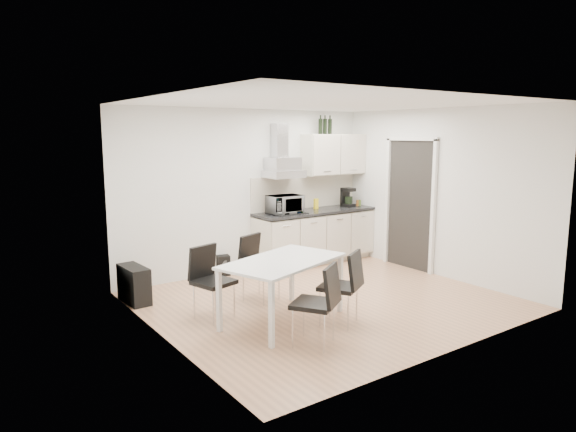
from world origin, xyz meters
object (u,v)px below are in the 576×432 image
chair_near_left (314,305)px  chair_near_right (339,288)px  kitchenette (315,215)px  chair_far_right (261,268)px  floor_speaker (223,265)px  chair_far_left (214,283)px  guitar_amp (134,284)px  dining_table (283,266)px

chair_near_left → chair_near_right: (0.62, 0.31, 0.00)m
kitchenette → chair_far_right: 2.27m
kitchenette → chair_near_left: bearing=-128.4°
kitchenette → floor_speaker: size_ratio=7.95×
chair_near_left → chair_near_right: size_ratio=1.00×
chair_near_right → floor_speaker: (-0.12, 2.64, -0.28)m
kitchenette → chair_far_left: (-2.70, -1.47, -0.39)m
chair_far_left → chair_near_right: same height
chair_far_right → guitar_amp: bearing=-52.1°
chair_near_right → floor_speaker: 2.65m
chair_far_left → chair_far_right: (0.83, 0.25, 0.00)m
floor_speaker → chair_far_right: bearing=-82.6°
dining_table → guitar_amp: size_ratio=2.80×
chair_far_left → guitar_amp: (-0.59, 1.14, -0.20)m
kitchenette → chair_far_right: bearing=-146.9°
kitchenette → chair_near_right: size_ratio=2.86×
dining_table → chair_near_left: size_ratio=1.91×
guitar_amp → dining_table: bearing=-58.1°
chair_near_left → guitar_amp: bearing=80.2°
kitchenette → chair_far_left: 3.09m
chair_far_left → chair_near_left: (0.49, -1.31, 0.00)m
chair_far_right → chair_near_left: bearing=58.1°
dining_table → chair_near_right: 0.70m
dining_table → chair_near_right: bearing=-61.0°
chair_far_right → floor_speaker: 1.42m
chair_near_left → dining_table: bearing=46.5°
chair_near_right → floor_speaker: bearing=61.9°
chair_near_left → floor_speaker: 3.00m
floor_speaker → chair_near_left: bearing=-85.4°
chair_far_left → guitar_amp: chair_far_left is taller
guitar_amp → chair_near_right: bearing=-55.3°
floor_speaker → kitchenette: bearing=8.7°
chair_near_left → chair_near_right: 0.69m
floor_speaker → chair_far_left: bearing=-107.1°
kitchenette → guitar_amp: 3.36m
guitar_amp → chair_near_left: bearing=-69.9°
dining_table → chair_near_right: chair_near_right is taller
chair_far_left → guitar_amp: bearing=-77.9°
kitchenette → floor_speaker: bearing=174.5°
chair_near_right → floor_speaker: size_ratio=2.78×
chair_far_right → chair_near_left: (-0.33, -1.56, 0.00)m
chair_near_left → chair_near_right: bearing=-7.0°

